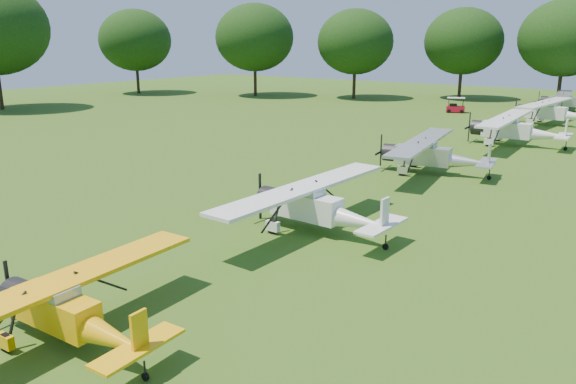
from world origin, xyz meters
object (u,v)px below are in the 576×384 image
at_px(aircraft_2, 66,309).
at_px(golf_cart, 455,108).
at_px(aircraft_6, 552,111).
at_px(aircraft_7, 569,100).
at_px(aircraft_3, 316,204).
at_px(aircraft_4, 431,153).
at_px(aircraft_5, 514,128).

bearing_deg(aircraft_2, golf_cart, 96.99).
xyz_separation_m(aircraft_6, aircraft_7, (-0.94, 12.72, -0.12)).
bearing_deg(aircraft_3, aircraft_7, 91.27).
xyz_separation_m(aircraft_4, aircraft_6, (1.34, 25.96, 0.11)).
bearing_deg(aircraft_7, aircraft_4, -99.79).
relative_size(aircraft_2, aircraft_5, 0.78).
distance_m(aircraft_2, aircraft_5, 37.66).
distance_m(aircraft_4, aircraft_7, 38.68).
distance_m(aircraft_2, aircraft_7, 63.55).
bearing_deg(aircraft_5, aircraft_7, 88.88).
distance_m(aircraft_4, aircraft_5, 12.85).
bearing_deg(aircraft_5, aircraft_3, -95.69).
height_order(aircraft_4, aircraft_5, aircraft_5).
distance_m(aircraft_2, aircraft_3, 11.64).
bearing_deg(aircraft_4, aircraft_5, 74.22).
height_order(aircraft_4, aircraft_7, aircraft_4).
bearing_deg(aircraft_6, golf_cart, 164.60).
relative_size(aircraft_3, golf_cart, 4.82).
relative_size(aircraft_5, golf_cart, 5.36).
relative_size(aircraft_2, aircraft_6, 0.78).
height_order(aircraft_5, golf_cart, aircraft_5).
relative_size(aircraft_3, aircraft_7, 0.97).
xyz_separation_m(aircraft_5, aircraft_6, (-0.08, 13.19, 0.01)).
distance_m(aircraft_2, golf_cart, 55.67).
bearing_deg(aircraft_7, aircraft_6, -94.95).
relative_size(aircraft_4, aircraft_7, 1.01).
xyz_separation_m(aircraft_2, aircraft_7, (0.22, 63.55, 0.19)).
bearing_deg(aircraft_7, aircraft_2, -99.41).
bearing_deg(aircraft_5, aircraft_2, -95.27).
bearing_deg(aircraft_6, aircraft_2, -86.82).
height_order(aircraft_2, aircraft_7, aircraft_7).
xyz_separation_m(aircraft_4, aircraft_7, (0.39, 38.68, -0.01)).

